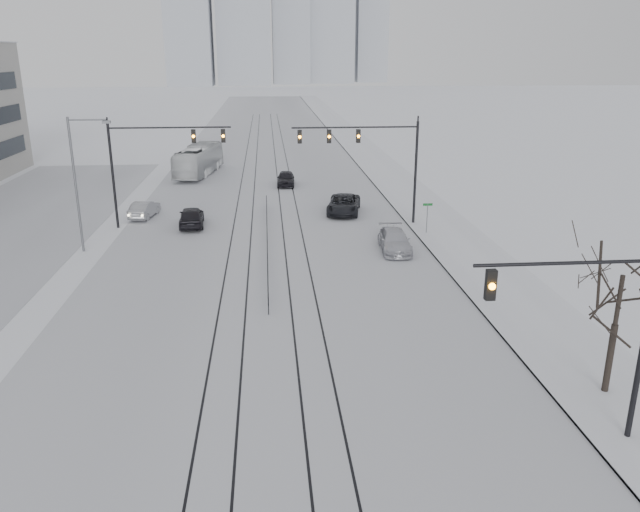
{
  "coord_description": "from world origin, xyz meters",
  "views": [
    {
      "loc": [
        0.11,
        -11.74,
        12.85
      ],
      "look_at": [
        2.64,
        17.78,
        3.2
      ],
      "focal_mm": 35.0,
      "sensor_mm": 36.0,
      "label": 1
    }
  ],
  "objects_px": {
    "sedan_sb_outer": "(144,209)",
    "sedan_nb_front": "(344,204)",
    "sedan_sb_inner": "(192,217)",
    "bare_tree": "(621,288)",
    "sedan_nb_far": "(286,179)",
    "sedan_nb_right": "(395,241)",
    "traffic_mast_near": "(601,321)",
    "box_truck": "(199,160)"
  },
  "relations": [
    {
      "from": "sedan_sb_outer",
      "to": "sedan_nb_far",
      "type": "xyz_separation_m",
      "value": [
        12.0,
        11.96,
        0.05
      ]
    },
    {
      "from": "sedan_nb_front",
      "to": "box_truck",
      "type": "bearing_deg",
      "value": 137.8
    },
    {
      "from": "sedan_sb_inner",
      "to": "sedan_nb_far",
      "type": "relative_size",
      "value": 1.08
    },
    {
      "from": "bare_tree",
      "to": "box_truck",
      "type": "distance_m",
      "value": 53.02
    },
    {
      "from": "traffic_mast_near",
      "to": "sedan_nb_right",
      "type": "xyz_separation_m",
      "value": [
        -2.14,
        22.28,
        -3.87
      ]
    },
    {
      "from": "traffic_mast_near",
      "to": "sedan_nb_far",
      "type": "distance_m",
      "value": 46.0
    },
    {
      "from": "sedan_nb_far",
      "to": "box_truck",
      "type": "distance_m",
      "value": 11.6
    },
    {
      "from": "sedan_nb_front",
      "to": "sedan_sb_inner",
      "type": "bearing_deg",
      "value": -154.23
    },
    {
      "from": "box_truck",
      "to": "sedan_nb_right",
      "type": "bearing_deg",
      "value": 128.42
    },
    {
      "from": "box_truck",
      "to": "traffic_mast_near",
      "type": "bearing_deg",
      "value": 119.26
    },
    {
      "from": "sedan_sb_inner",
      "to": "sedan_sb_outer",
      "type": "relative_size",
      "value": 1.12
    },
    {
      "from": "bare_tree",
      "to": "sedan_nb_right",
      "type": "relative_size",
      "value": 1.27
    },
    {
      "from": "sedan_nb_front",
      "to": "sedan_nb_far",
      "type": "bearing_deg",
      "value": 121.88
    },
    {
      "from": "bare_tree",
      "to": "sedan_sb_inner",
      "type": "bearing_deg",
      "value": 125.32
    },
    {
      "from": "sedan_nb_far",
      "to": "box_truck",
      "type": "relative_size",
      "value": 0.37
    },
    {
      "from": "traffic_mast_near",
      "to": "sedan_sb_outer",
      "type": "height_order",
      "value": "traffic_mast_near"
    },
    {
      "from": "sedan_nb_right",
      "to": "bare_tree",
      "type": "bearing_deg",
      "value": -73.63
    },
    {
      "from": "bare_tree",
      "to": "sedan_sb_outer",
      "type": "height_order",
      "value": "bare_tree"
    },
    {
      "from": "sedan_sb_inner",
      "to": "box_truck",
      "type": "xyz_separation_m",
      "value": [
        -1.54,
        21.93,
        0.82
      ]
    },
    {
      "from": "bare_tree",
      "to": "sedan_nb_far",
      "type": "bearing_deg",
      "value": 104.94
    },
    {
      "from": "sedan_sb_inner",
      "to": "sedan_sb_outer",
      "type": "bearing_deg",
      "value": -41.28
    },
    {
      "from": "sedan_sb_inner",
      "to": "sedan_nb_far",
      "type": "height_order",
      "value": "sedan_sb_inner"
    },
    {
      "from": "sedan_nb_front",
      "to": "sedan_nb_right",
      "type": "xyz_separation_m",
      "value": [
        2.18,
        -10.71,
        -0.07
      ]
    },
    {
      "from": "sedan_sb_outer",
      "to": "sedan_nb_front",
      "type": "height_order",
      "value": "sedan_nb_front"
    },
    {
      "from": "traffic_mast_near",
      "to": "sedan_nb_far",
      "type": "xyz_separation_m",
      "value": [
        -8.79,
        44.99,
        -3.84
      ]
    },
    {
      "from": "sedan_sb_inner",
      "to": "sedan_nb_right",
      "type": "height_order",
      "value": "sedan_sb_inner"
    },
    {
      "from": "sedan_nb_front",
      "to": "box_truck",
      "type": "distance_m",
      "value": 23.35
    },
    {
      "from": "bare_tree",
      "to": "box_truck",
      "type": "bearing_deg",
      "value": 112.85
    },
    {
      "from": "sedan_nb_right",
      "to": "box_truck",
      "type": "distance_m",
      "value": 33.58
    },
    {
      "from": "sedan_sb_inner",
      "to": "box_truck",
      "type": "bearing_deg",
      "value": -90.0
    },
    {
      "from": "sedan_sb_inner",
      "to": "sedan_nb_front",
      "type": "bearing_deg",
      "value": -169.71
    },
    {
      "from": "bare_tree",
      "to": "sedan_nb_far",
      "type": "relative_size",
      "value": 1.43
    },
    {
      "from": "traffic_mast_near",
      "to": "box_truck",
      "type": "bearing_deg",
      "value": 109.31
    },
    {
      "from": "bare_tree",
      "to": "traffic_mast_near",
      "type": "bearing_deg",
      "value": -128.76
    },
    {
      "from": "sedan_nb_right",
      "to": "box_truck",
      "type": "bearing_deg",
      "value": 121.55
    },
    {
      "from": "sedan_sb_outer",
      "to": "sedan_nb_far",
      "type": "height_order",
      "value": "sedan_nb_far"
    },
    {
      "from": "sedan_nb_front",
      "to": "traffic_mast_near",
      "type": "bearing_deg",
      "value": -71.06
    },
    {
      "from": "sedan_sb_outer",
      "to": "sedan_nb_right",
      "type": "distance_m",
      "value": 21.52
    },
    {
      "from": "bare_tree",
      "to": "sedan_sb_inner",
      "type": "height_order",
      "value": "bare_tree"
    },
    {
      "from": "traffic_mast_near",
      "to": "sedan_nb_right",
      "type": "bearing_deg",
      "value": 95.49
    },
    {
      "from": "sedan_sb_outer",
      "to": "sedan_nb_front",
      "type": "xyz_separation_m",
      "value": [
        16.46,
        -0.04,
        0.09
      ]
    },
    {
      "from": "sedan_sb_inner",
      "to": "sedan_nb_far",
      "type": "bearing_deg",
      "value": -121.35
    }
  ]
}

